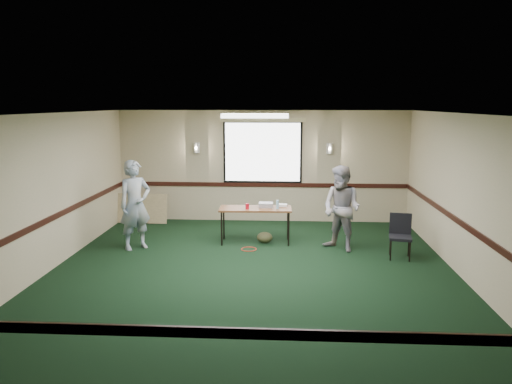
# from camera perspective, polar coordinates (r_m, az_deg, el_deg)

# --- Properties ---
(ground) EXTENTS (8.00, 8.00, 0.00)m
(ground) POSITION_cam_1_polar(r_m,az_deg,el_deg) (8.53, -0.53, -9.52)
(ground) COLOR black
(ground) RESTS_ON ground
(room_shell) EXTENTS (8.00, 8.02, 8.00)m
(room_shell) POSITION_cam_1_polar(r_m,az_deg,el_deg) (10.23, 0.28, 2.91)
(room_shell) COLOR #CCB193
(room_shell) RESTS_ON ground
(folding_table) EXTENTS (1.50, 0.63, 0.74)m
(folding_table) POSITION_cam_1_polar(r_m,az_deg,el_deg) (10.28, -0.07, -2.12)
(folding_table) COLOR brown
(folding_table) RESTS_ON ground
(projector) EXTENTS (0.29, 0.25, 0.10)m
(projector) POSITION_cam_1_polar(r_m,az_deg,el_deg) (10.32, 1.14, -1.49)
(projector) COLOR #9999A1
(projector) RESTS_ON folding_table
(game_console) EXTENTS (0.20, 0.16, 0.05)m
(game_console) POSITION_cam_1_polar(r_m,az_deg,el_deg) (10.43, 3.05, -1.52)
(game_console) COLOR silver
(game_console) RESTS_ON folding_table
(red_cup) EXTENTS (0.08, 0.08, 0.11)m
(red_cup) POSITION_cam_1_polar(r_m,az_deg,el_deg) (10.14, -1.01, -1.66)
(red_cup) COLOR #B60C1A
(red_cup) RESTS_ON folding_table
(water_bottle) EXTENTS (0.05, 0.05, 0.18)m
(water_bottle) POSITION_cam_1_polar(r_m,az_deg,el_deg) (10.16, 2.47, -1.43)
(water_bottle) COLOR #7EB4CF
(water_bottle) RESTS_ON folding_table
(duffel_bag) EXTENTS (0.34, 0.27, 0.23)m
(duffel_bag) POSITION_cam_1_polar(r_m,az_deg,el_deg) (10.40, 0.99, -5.21)
(duffel_bag) COLOR #444127
(duffel_bag) RESTS_ON ground
(cable_coil) EXTENTS (0.33, 0.33, 0.02)m
(cable_coil) POSITION_cam_1_polar(r_m,az_deg,el_deg) (9.96, -0.82, -6.54)
(cable_coil) COLOR red
(cable_coil) RESTS_ON ground
(folded_table) EXTENTS (1.40, 0.27, 0.71)m
(folded_table) POSITION_cam_1_polar(r_m,az_deg,el_deg) (12.39, -13.26, -1.82)
(folded_table) COLOR #9E8862
(folded_table) RESTS_ON ground
(conference_chair) EXTENTS (0.47, 0.48, 0.83)m
(conference_chair) POSITION_cam_1_polar(r_m,az_deg,el_deg) (9.74, 16.17, -4.44)
(conference_chair) COLOR black
(conference_chair) RESTS_ON ground
(person_left) EXTENTS (0.77, 0.75, 1.78)m
(person_left) POSITION_cam_1_polar(r_m,az_deg,el_deg) (10.11, -13.65, -1.44)
(person_left) COLOR #47699C
(person_left) RESTS_ON ground
(person_right) EXTENTS (1.03, 1.01, 1.68)m
(person_right) POSITION_cam_1_polar(r_m,az_deg,el_deg) (9.86, 9.77, -1.88)
(person_right) COLOR #798BBC
(person_right) RESTS_ON ground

